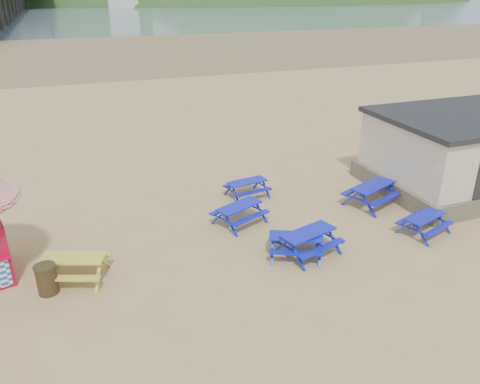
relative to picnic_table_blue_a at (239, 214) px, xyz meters
name	(u,v)px	position (x,y,z in m)	size (l,w,h in m)	color
ground	(237,238)	(-0.46, -1.02, -0.36)	(400.00, 400.00, 0.00)	tan
wet_sand	(97,48)	(-0.46, 53.98, -0.36)	(400.00, 400.00, 0.00)	brown
sea	(69,9)	(-0.46, 168.98, -0.35)	(400.00, 400.00, 0.00)	#4B5E6B
picnic_table_blue_a	(239,214)	(0.00, 0.00, 0.00)	(2.12, 1.95, 0.72)	#0A04A9
picnic_table_blue_b	(247,189)	(1.10, 2.09, -0.02)	(1.80, 1.54, 0.67)	#0A04A9
picnic_table_blue_c	(372,195)	(5.38, -0.32, 0.06)	(2.44, 2.23, 0.83)	#0A04A9
picnic_table_blue_d	(296,246)	(0.90, -2.66, -0.01)	(2.10, 1.94, 0.70)	#0A04A9
picnic_table_blue_e	(308,242)	(1.33, -2.67, 0.03)	(2.19, 1.94, 0.77)	#0A04A9
picnic_table_blue_f	(424,224)	(5.71, -2.90, -0.02)	(1.94, 1.75, 0.67)	#0A04A9
picnic_table_yellow	(74,268)	(-5.70, -1.64, 0.02)	(2.21, 2.00, 0.76)	#A1C229
litter_bin	(47,279)	(-6.44, -2.04, 0.08)	(0.60, 0.60, 0.88)	#382D14
amenity_block	(466,151)	(10.04, -0.02, 1.21)	(7.40, 5.40, 3.15)	#665B4C
headland_town	(248,22)	(89.54, 228.66, -10.27)	(264.00, 144.00, 108.00)	#2D4C1E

